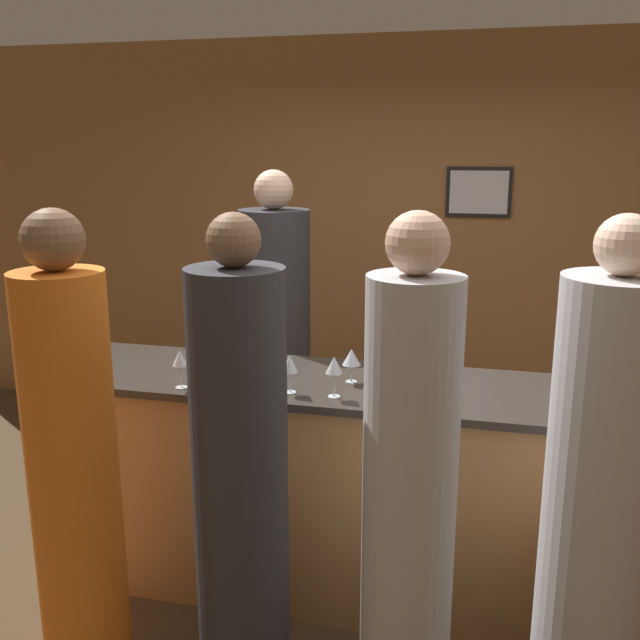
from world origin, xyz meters
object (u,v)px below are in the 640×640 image
at_px(bartender, 276,357).
at_px(wine_bottle_0, 619,384).
at_px(guest_2, 241,479).
at_px(guest_0, 74,475).
at_px(guest_3, 598,519).
at_px(wine_bottle_1, 248,359).
at_px(guest_1, 409,504).

xyz_separation_m(bartender, wine_bottle_0, (1.67, -0.82, 0.25)).
height_order(guest_2, wine_bottle_0, guest_2).
relative_size(guest_0, wine_bottle_0, 6.81).
bearing_deg(bartender, wine_bottle_0, 153.96).
bearing_deg(guest_3, guest_2, 179.37).
xyz_separation_m(bartender, wine_bottle_1, (0.14, -0.85, 0.25)).
relative_size(guest_0, wine_bottle_1, 6.50).
distance_m(guest_1, guest_3, 0.62).
relative_size(guest_2, wine_bottle_1, 6.45).
distance_m(guest_1, wine_bottle_1, 1.04).
height_order(wine_bottle_0, wine_bottle_1, wine_bottle_1).
distance_m(guest_0, guest_2, 0.62).
relative_size(bartender, guest_0, 1.04).
relative_size(wine_bottle_0, wine_bottle_1, 0.95).
xyz_separation_m(guest_0, guest_1, (1.24, 0.07, 0.01)).
bearing_deg(guest_2, bartender, 101.74).
relative_size(guest_2, guest_3, 0.99).
relative_size(guest_1, guest_2, 1.01).
bearing_deg(wine_bottle_0, guest_3, -102.06).
bearing_deg(guest_3, wine_bottle_0, 77.94).
bearing_deg(wine_bottle_0, bartender, 153.96).
bearing_deg(guest_0, guest_1, 3.18).
xyz_separation_m(wine_bottle_0, wine_bottle_1, (-1.53, -0.04, 0.00)).
height_order(guest_2, guest_3, guest_3).
bearing_deg(guest_0, wine_bottle_0, 20.27).
bearing_deg(wine_bottle_0, guest_0, -159.73).
bearing_deg(guest_2, wine_bottle_1, 105.62).
height_order(guest_0, guest_3, guest_3).
xyz_separation_m(guest_3, wine_bottle_0, (0.13, 0.60, 0.28)).
xyz_separation_m(guest_2, guest_3, (1.25, -0.01, 0.01)).
xyz_separation_m(guest_1, wine_bottle_0, (0.74, 0.66, 0.27)).
bearing_deg(guest_2, wine_bottle_0, 23.08).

